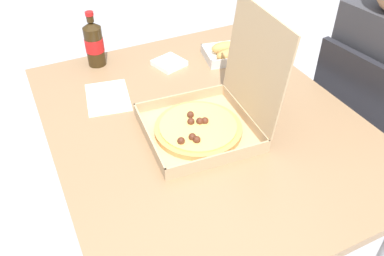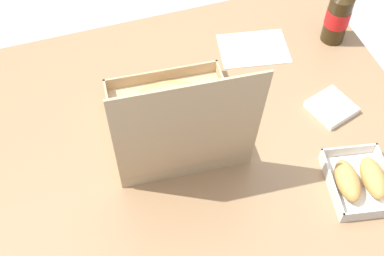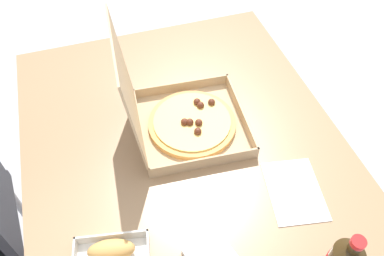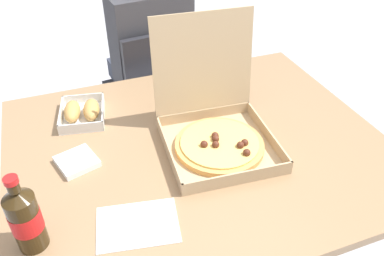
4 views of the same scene
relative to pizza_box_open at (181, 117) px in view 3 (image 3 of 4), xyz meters
name	(u,v)px [view 3 (image 3 of 4)]	position (x,y,z in m)	size (l,w,h in m)	color
ground_plane	(186,237)	(-0.06, 0.01, -0.76)	(10.00, 10.00, 0.00)	#B2B2B7
dining_table	(184,155)	(-0.06, 0.01, -0.12)	(1.21, 0.99, 0.70)	#997551
pizza_box_open	(181,117)	(0.00, 0.00, 0.00)	(0.37, 0.40, 0.38)	tan
paper_menu	(294,191)	(-0.32, -0.24, -0.05)	(0.21, 0.15, 0.00)	white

